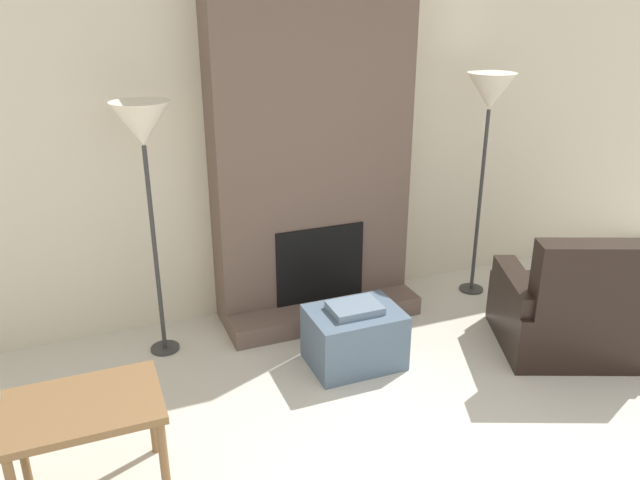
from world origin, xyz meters
The scene contains 7 objects.
wall_back centered at (0.00, 3.06, 1.30)m, with size 7.96×0.06×2.60m, color beige.
fireplace centered at (0.00, 2.85, 1.24)m, with size 1.50×0.62×2.60m.
ottoman centered at (-0.03, 1.98, 0.21)m, with size 0.62×0.46×0.45m.
armchair centered at (1.47, 1.56, 0.28)m, with size 1.21×1.13×0.91m.
side_table centered at (-1.76, 1.35, 0.48)m, with size 0.73×0.52×0.56m.
floor_lamp_left centered at (-1.22, 2.64, 1.57)m, with size 0.37×0.37×1.76m.
floor_lamp_right centered at (1.38, 2.64, 1.62)m, with size 0.37×0.37×1.82m.
Camera 1 is at (-1.63, -1.37, 2.37)m, focal length 35.00 mm.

